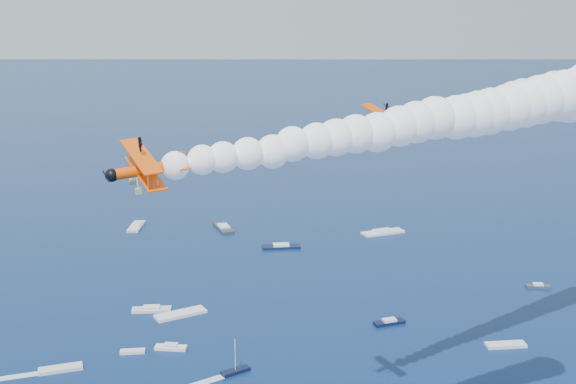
{
  "coord_description": "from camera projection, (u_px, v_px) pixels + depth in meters",
  "views": [
    {
      "loc": [
        -7.4,
        -63.15,
        73.36
      ],
      "look_at": [
        1.2,
        24.36,
        51.16
      ],
      "focal_mm": 46.9,
      "sensor_mm": 36.0,
      "label": 1
    }
  ],
  "objects": [
    {
      "name": "biplane_lead",
      "position": [
        387.0,
        125.0,
        104.67
      ],
      "size": [
        11.31,
        12.36,
        7.83
      ],
      "primitive_type": null,
      "rotation": [
        -0.26,
        0.07,
        3.65
      ],
      "color": "#E34404"
    },
    {
      "name": "biplane_trail",
      "position": [
        148.0,
        169.0,
        73.78
      ],
      "size": [
        10.78,
        12.27,
        7.75
      ],
      "primitive_type": null,
      "rotation": [
        -0.2,
        0.07,
        3.48
      ],
      "color": "#FF4F05"
    },
    {
      "name": "smoke_trail_lead",
      "position": [
        544.0,
        90.0,
        122.82
      ],
      "size": [
        72.21,
        62.65,
        12.5
      ],
      "primitive_type": null,
      "rotation": [
        0.0,
        0.0,
        3.65
      ],
      "color": "white"
    },
    {
      "name": "smoke_trail_trail",
      "position": [
        436.0,
        120.0,
        87.17
      ],
      "size": [
        71.61,
        48.36,
        12.5
      ],
      "primitive_type": null,
      "rotation": [
        0.0,
        0.0,
        3.48
      ],
      "color": "white"
    },
    {
      "name": "spectator_boats",
      "position": [
        256.0,
        302.0,
        188.55
      ],
      "size": [
        218.72,
        176.93,
        0.7
      ],
      "color": "silver",
      "rests_on": "ground"
    }
  ]
}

